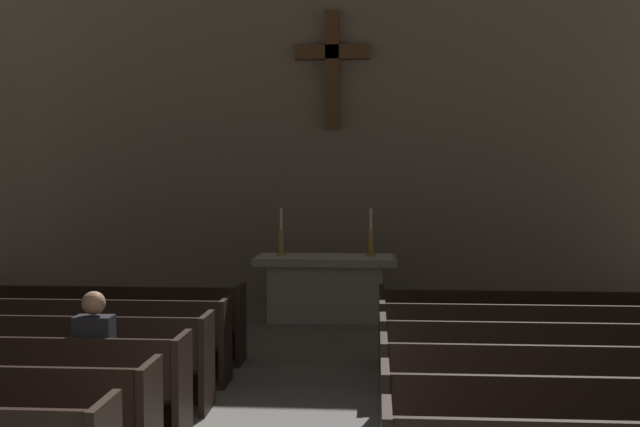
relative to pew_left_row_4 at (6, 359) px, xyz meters
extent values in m
cube|color=black|center=(2.00, -1.90, 0.00)|extent=(0.06, 0.50, 0.95)
cube|color=black|center=(2.00, -0.94, 0.00)|extent=(0.06, 0.50, 0.95)
cube|color=black|center=(0.00, 0.04, -0.05)|extent=(3.94, 0.40, 0.05)
cube|color=black|center=(0.00, 0.22, -0.28)|extent=(3.94, 0.04, 0.40)
cube|color=black|center=(2.00, 0.02, 0.00)|extent=(0.06, 0.50, 0.95)
cube|color=black|center=(0.00, 1.00, -0.05)|extent=(3.94, 0.40, 0.05)
cube|color=black|center=(0.00, 0.78, 0.22)|extent=(3.94, 0.05, 0.50)
cube|color=black|center=(0.00, 1.18, -0.28)|extent=(3.94, 0.04, 0.40)
cube|color=black|center=(2.00, 0.98, 0.00)|extent=(0.06, 0.50, 0.95)
cube|color=black|center=(0.00, 1.96, -0.05)|extent=(3.94, 0.40, 0.05)
cube|color=black|center=(0.00, 1.74, 0.22)|extent=(3.94, 0.05, 0.50)
cube|color=black|center=(0.00, 2.14, -0.28)|extent=(3.94, 0.04, 0.40)
cube|color=black|center=(2.00, 1.94, 0.00)|extent=(0.06, 0.50, 0.95)
cube|color=black|center=(5.70, -0.92, -0.05)|extent=(3.94, 0.40, 0.05)
cube|color=black|center=(5.70, -1.15, 0.22)|extent=(3.94, 0.05, 0.50)
cube|color=black|center=(5.70, -0.74, -0.28)|extent=(3.94, 0.04, 0.40)
cube|color=black|center=(3.70, -0.94, 0.00)|extent=(0.06, 0.50, 0.95)
cube|color=black|center=(5.70, 0.04, -0.05)|extent=(3.94, 0.40, 0.05)
cube|color=black|center=(5.70, -0.18, 0.22)|extent=(3.94, 0.05, 0.50)
cube|color=black|center=(5.70, 0.22, -0.28)|extent=(3.94, 0.04, 0.40)
cube|color=black|center=(3.70, 0.02, 0.00)|extent=(0.06, 0.50, 0.95)
cube|color=black|center=(5.70, 1.00, -0.05)|extent=(3.94, 0.40, 0.05)
cube|color=black|center=(5.70, 0.78, 0.22)|extent=(3.94, 0.05, 0.50)
cube|color=black|center=(5.70, 1.18, -0.28)|extent=(3.94, 0.04, 0.40)
cube|color=black|center=(3.70, 0.98, 0.00)|extent=(0.06, 0.50, 0.95)
cube|color=black|center=(5.70, 1.96, -0.05)|extent=(3.94, 0.40, 0.05)
cube|color=black|center=(5.70, 1.74, 0.22)|extent=(3.94, 0.05, 0.50)
cube|color=black|center=(5.70, 2.14, -0.28)|extent=(3.94, 0.04, 0.40)
cube|color=black|center=(3.70, 1.94, 0.00)|extent=(0.06, 0.50, 0.95)
cube|color=#A8A399|center=(2.85, 4.80, -0.04)|extent=(1.76, 0.72, 0.88)
cube|color=#A8A399|center=(2.85, 4.80, 0.46)|extent=(2.20, 0.90, 0.12)
cube|color=silver|center=(2.85, 4.80, 0.53)|extent=(2.09, 0.86, 0.01)
cylinder|color=#B79338|center=(2.15, 4.80, 0.54)|extent=(0.16, 0.16, 0.02)
cylinder|color=#B79338|center=(2.15, 4.80, 0.74)|extent=(0.07, 0.07, 0.41)
cylinder|color=silver|center=(2.15, 4.80, 1.11)|extent=(0.04, 0.04, 0.33)
cylinder|color=#B79338|center=(3.55, 4.80, 0.54)|extent=(0.16, 0.16, 0.02)
cylinder|color=#B79338|center=(3.55, 4.80, 0.74)|extent=(0.07, 0.07, 0.41)
cylinder|color=silver|center=(3.55, 4.80, 1.11)|extent=(0.04, 0.04, 0.33)
cube|color=gray|center=(2.85, 6.80, 3.26)|extent=(13.51, 0.25, 7.47)
cube|color=brown|center=(2.85, 6.55, 3.63)|extent=(0.25, 0.25, 2.05)
cube|color=brown|center=(2.85, 6.55, 3.94)|extent=(1.31, 0.25, 0.25)
cube|color=#26262B|center=(1.26, -0.74, -0.25)|extent=(0.24, 0.14, 0.45)
cube|color=#26262B|center=(1.26, -0.87, 0.03)|extent=(0.28, 0.36, 0.12)
cube|color=black|center=(1.26, -1.00, 0.36)|extent=(0.32, 0.20, 0.54)
sphere|color=#9E7051|center=(1.26, -1.00, 0.74)|extent=(0.20, 0.20, 0.20)
camera|label=1|loc=(3.64, -7.47, 1.85)|focal=44.49mm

